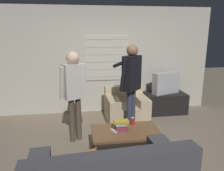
% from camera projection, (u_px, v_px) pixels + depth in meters
% --- Properties ---
extents(ground_plane, '(16.00, 16.00, 0.00)m').
position_uv_depth(ground_plane, '(122.00, 151.00, 3.68)').
color(ground_plane, '#7F705B').
extents(wall_back, '(5.20, 0.08, 2.55)m').
position_uv_depth(wall_back, '(106.00, 61.00, 5.33)').
color(wall_back, '#BCB7A8').
rests_on(wall_back, ground_plane).
extents(armchair_beige, '(0.90, 0.84, 0.75)m').
position_uv_depth(armchair_beige, '(126.00, 108.00, 4.90)').
color(armchair_beige, '#C6B289').
rests_on(armchair_beige, ground_plane).
extents(coffee_table, '(1.10, 0.66, 0.41)m').
position_uv_depth(coffee_table, '(126.00, 132.00, 3.54)').
color(coffee_table, brown).
rests_on(coffee_table, ground_plane).
extents(tv_stand, '(1.00, 0.54, 0.50)m').
position_uv_depth(tv_stand, '(165.00, 103.00, 5.41)').
color(tv_stand, black).
rests_on(tv_stand, ground_plane).
extents(tv, '(0.72, 0.42, 0.52)m').
position_uv_depth(tv, '(166.00, 83.00, 5.29)').
color(tv, '#B2B2B7').
rests_on(tv, tv_stand).
extents(person_left_standing, '(0.49, 0.76, 1.64)m').
position_uv_depth(person_left_standing, '(74.00, 86.00, 3.83)').
color(person_left_standing, '#4C4233').
rests_on(person_left_standing, ground_plane).
extents(person_right_standing, '(0.50, 0.81, 1.73)m').
position_uv_depth(person_right_standing, '(131.00, 78.00, 4.14)').
color(person_right_standing, '#33384C').
rests_on(person_right_standing, ground_plane).
extents(book_stack, '(0.25, 0.19, 0.17)m').
position_uv_depth(book_stack, '(121.00, 125.00, 3.51)').
color(book_stack, '#75387F').
rests_on(book_stack, coffee_table).
extents(soda_can, '(0.07, 0.07, 0.13)m').
position_uv_depth(soda_can, '(133.00, 121.00, 3.75)').
color(soda_can, red).
rests_on(soda_can, coffee_table).
extents(spare_remote, '(0.10, 0.13, 0.02)m').
position_uv_depth(spare_remote, '(114.00, 131.00, 3.49)').
color(spare_remote, white).
rests_on(spare_remote, coffee_table).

